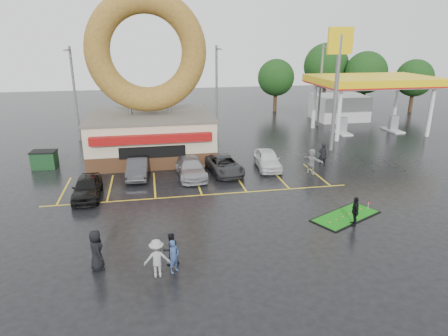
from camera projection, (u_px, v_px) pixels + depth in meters
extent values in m
plane|color=black|center=(210.00, 217.00, 22.84)|extent=(120.00, 120.00, 0.00)
cube|color=#472B19|center=(152.00, 150.00, 34.24)|extent=(10.00, 8.00, 1.20)
cube|color=beige|center=(151.00, 130.00, 33.69)|extent=(10.00, 8.00, 2.30)
cube|color=#59544C|center=(150.00, 115.00, 33.30)|extent=(10.20, 8.20, 0.20)
cube|color=maroon|center=(152.00, 139.00, 29.60)|extent=(9.00, 0.60, 0.60)
cylinder|color=slate|center=(130.00, 107.00, 32.80)|extent=(0.30, 0.30, 1.20)
cylinder|color=slate|center=(169.00, 106.00, 33.36)|extent=(0.30, 0.30, 1.20)
torus|color=brown|center=(147.00, 51.00, 31.70)|extent=(9.60, 2.00, 9.60)
cylinder|color=silver|center=(339.00, 116.00, 38.68)|extent=(0.40, 0.40, 5.00)
cylinder|color=silver|center=(431.00, 112.00, 40.44)|extent=(0.40, 0.40, 5.00)
cylinder|color=silver|center=(314.00, 106.00, 44.28)|extent=(0.40, 0.40, 5.00)
cylinder|color=silver|center=(396.00, 103.00, 46.04)|extent=(0.40, 0.40, 5.00)
cube|color=silver|center=(373.00, 83.00, 41.50)|extent=(12.00, 8.00, 0.50)
cube|color=yellow|center=(373.00, 80.00, 41.40)|extent=(12.30, 8.30, 0.70)
cube|color=#99999E|center=(342.00, 125.00, 42.34)|extent=(0.90, 0.60, 1.60)
cube|color=#99999E|center=(393.00, 123.00, 43.39)|extent=(0.90, 0.60, 1.60)
cube|color=silver|center=(339.00, 107.00, 49.20)|extent=(6.00, 5.00, 3.00)
cylinder|color=slate|center=(336.00, 95.00, 34.74)|extent=(0.36, 0.36, 10.00)
cube|color=yellow|center=(340.00, 41.00, 33.33)|extent=(2.20, 0.30, 2.20)
cylinder|color=slate|center=(75.00, 95.00, 38.31)|extent=(0.24, 0.24, 9.00)
cylinder|color=slate|center=(68.00, 50.00, 36.06)|extent=(0.12, 2.00, 0.12)
cube|color=slate|center=(66.00, 51.00, 35.14)|extent=(0.40, 0.18, 0.12)
cylinder|color=slate|center=(217.00, 90.00, 41.71)|extent=(0.24, 0.24, 9.00)
cylinder|color=slate|center=(218.00, 48.00, 39.46)|extent=(0.12, 2.00, 0.12)
cube|color=slate|center=(220.00, 49.00, 38.54)|extent=(0.40, 0.18, 0.12)
cylinder|color=slate|center=(320.00, 86.00, 44.76)|extent=(0.24, 0.24, 9.00)
cylinder|color=slate|center=(327.00, 48.00, 42.50)|extent=(0.12, 2.00, 0.12)
cube|color=slate|center=(331.00, 48.00, 41.59)|extent=(0.40, 0.18, 0.12)
cylinder|color=#332114|center=(363.00, 100.00, 54.94)|extent=(0.50, 0.50, 2.88)
sphere|color=black|center=(366.00, 72.00, 53.76)|extent=(5.60, 5.60, 5.60)
cylinder|color=#332114|center=(411.00, 103.00, 54.19)|extent=(0.50, 0.50, 2.52)
sphere|color=black|center=(415.00, 78.00, 53.16)|extent=(4.90, 4.90, 4.90)
cylinder|color=#332114|center=(324.00, 96.00, 57.91)|extent=(0.50, 0.50, 3.24)
sphere|color=black|center=(326.00, 66.00, 56.58)|extent=(6.30, 6.30, 6.30)
cylinder|color=#332114|center=(275.00, 102.00, 54.75)|extent=(0.50, 0.50, 2.52)
sphere|color=black|center=(276.00, 78.00, 53.72)|extent=(4.90, 4.90, 4.90)
imported|color=black|center=(87.00, 187.00, 25.42)|extent=(1.70, 4.16, 1.41)
imported|color=#2D2D2F|center=(138.00, 168.00, 29.21)|extent=(1.69, 4.26, 1.38)
imported|color=#97979B|center=(191.00, 168.00, 29.26)|extent=(2.11, 4.80, 1.37)
imported|color=#2D2D2F|center=(224.00, 165.00, 30.01)|extent=(2.69, 4.84, 1.28)
imported|color=silver|center=(267.00, 159.00, 31.09)|extent=(2.09, 4.42, 1.46)
imported|color=navy|center=(174.00, 256.00, 17.34)|extent=(0.66, 0.65, 1.53)
imported|color=black|center=(171.00, 249.00, 17.90)|extent=(0.92, 0.82, 1.55)
imported|color=gray|center=(157.00, 258.00, 16.98)|extent=(1.12, 0.65, 1.74)
imported|color=black|center=(96.00, 250.00, 17.51)|extent=(0.88, 1.06, 1.87)
imported|color=black|center=(355.00, 211.00, 21.68)|extent=(0.63, 1.03, 1.64)
imported|color=gray|center=(312.00, 161.00, 29.84)|extent=(1.43, 1.82, 1.93)
imported|color=black|center=(323.00, 155.00, 31.56)|extent=(0.72, 0.51, 1.85)
cube|color=#183F1F|center=(45.00, 160.00, 31.19)|extent=(1.90, 1.35, 1.30)
cube|color=black|center=(346.00, 216.00, 22.91)|extent=(4.64, 3.59, 0.05)
cube|color=#157213|center=(346.00, 216.00, 22.90)|extent=(4.38, 3.33, 0.03)
cylinder|color=silver|center=(368.00, 206.00, 23.63)|extent=(0.02, 0.02, 0.49)
cube|color=red|center=(370.00, 203.00, 23.58)|extent=(0.14, 0.01, 0.10)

